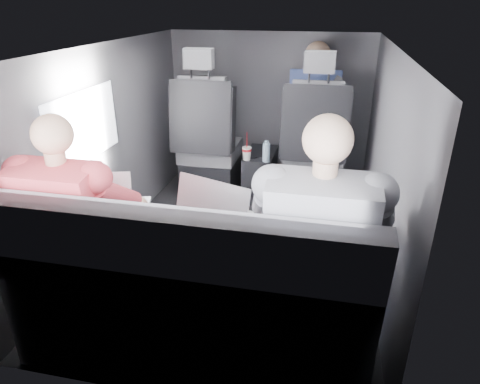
% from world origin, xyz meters
% --- Properties ---
extents(floor, '(2.60, 2.60, 0.00)m').
position_xyz_m(floor, '(0.00, 0.00, 0.00)').
color(floor, black).
rests_on(floor, ground).
extents(ceiling, '(2.60, 2.60, 0.00)m').
position_xyz_m(ceiling, '(0.00, 0.00, 1.35)').
color(ceiling, '#B2B2AD').
rests_on(ceiling, panel_back).
extents(panel_left, '(0.02, 2.60, 1.35)m').
position_xyz_m(panel_left, '(-0.90, 0.00, 0.68)').
color(panel_left, '#56565B').
rests_on(panel_left, floor).
extents(panel_right, '(0.02, 2.60, 1.35)m').
position_xyz_m(panel_right, '(0.90, 0.00, 0.68)').
color(panel_right, '#56565B').
rests_on(panel_right, floor).
extents(panel_front, '(1.80, 0.02, 1.35)m').
position_xyz_m(panel_front, '(0.00, 1.30, 0.68)').
color(panel_front, '#56565B').
rests_on(panel_front, floor).
extents(panel_back, '(1.80, 0.02, 1.35)m').
position_xyz_m(panel_back, '(0.00, -1.30, 0.68)').
color(panel_back, '#56565B').
rests_on(panel_back, floor).
extents(side_window, '(0.02, 0.75, 0.42)m').
position_xyz_m(side_window, '(-0.88, -0.30, 0.90)').
color(side_window, white).
rests_on(side_window, panel_left).
extents(seatbelt, '(0.35, 0.11, 0.59)m').
position_xyz_m(seatbelt, '(0.45, 0.67, 0.80)').
color(seatbelt, black).
rests_on(seatbelt, front_seat_right).
extents(front_seat_left, '(0.52, 0.58, 1.26)m').
position_xyz_m(front_seat_left, '(-0.45, 0.84, 0.40)').
color(front_seat_left, black).
rests_on(front_seat_left, floor).
extents(front_seat_right, '(0.52, 0.58, 1.26)m').
position_xyz_m(front_seat_right, '(0.45, 0.84, 0.40)').
color(front_seat_right, black).
rests_on(front_seat_right, floor).
extents(center_console, '(0.24, 0.48, 0.41)m').
position_xyz_m(center_console, '(0.00, 0.88, 0.20)').
color(center_console, black).
rests_on(center_console, floor).
extents(rear_bench, '(1.60, 0.57, 0.92)m').
position_xyz_m(rear_bench, '(0.00, -1.06, 0.31)').
color(rear_bench, '#5C5C61').
rests_on(rear_bench, floor).
extents(soda_cup, '(0.08, 0.08, 0.23)m').
position_xyz_m(soda_cup, '(-0.08, 0.69, 0.46)').
color(soda_cup, white).
rests_on(soda_cup, center_console).
extents(water_bottle, '(0.06, 0.06, 0.17)m').
position_xyz_m(water_bottle, '(0.08, 0.68, 0.48)').
color(water_bottle, '#A6CAE1').
rests_on(water_bottle, center_console).
extents(laptop_white, '(0.43, 0.44, 0.27)m').
position_xyz_m(laptop_white, '(-0.52, -0.78, 0.64)').
color(laptop_white, silver).
rests_on(laptop_white, passenger_rear_left).
extents(laptop_silver, '(0.46, 0.46, 0.27)m').
position_xyz_m(laptop_silver, '(0.06, -0.75, 0.64)').
color(laptop_silver, '#ACADB1').
rests_on(laptop_silver, rear_bench).
extents(laptop_black, '(0.36, 0.33, 0.25)m').
position_xyz_m(laptop_black, '(0.50, -0.78, 0.63)').
color(laptop_black, black).
rests_on(laptop_black, passenger_rear_right).
extents(passenger_rear_left, '(0.48, 0.60, 1.19)m').
position_xyz_m(passenger_rear_left, '(-0.54, -0.97, 0.61)').
color(passenger_rear_left, '#313136').
rests_on(passenger_rear_left, rear_bench).
extents(passenger_rear_right, '(0.51, 0.63, 1.24)m').
position_xyz_m(passenger_rear_right, '(0.55, -0.97, 0.64)').
color(passenger_rear_right, navy).
rests_on(passenger_rear_right, rear_bench).
extents(passenger_front_right, '(0.42, 0.42, 0.87)m').
position_xyz_m(passenger_front_right, '(0.41, 1.10, 0.76)').
color(passenger_front_right, navy).
rests_on(passenger_front_right, front_seat_right).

